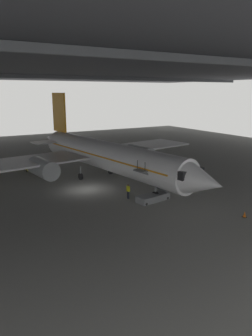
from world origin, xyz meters
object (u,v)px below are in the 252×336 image
Objects in this scene: boarding_stairs at (152,194)px; crew_worker_by_stairs at (128,190)px; traffic_cone_orange at (245,214)px; airplane_main at (104,155)px; baggage_tug at (29,167)px.

crew_worker_by_stairs is (-1.93, 1.93, 0.24)m from boarding_stairs.
crew_worker_by_stairs reaches higher than traffic_cone_orange.
crew_worker_by_stairs is at bearing 134.98° from boarding_stairs.
airplane_main is 10.51m from boarding_stairs.
boarding_stairs is at bearing -85.40° from airplane_main.
airplane_main is 16.59× the size of baggage_tug.
crew_worker_by_stairs is at bearing -97.77° from airplane_main.
baggage_tug is (-6.37, 18.67, -0.44)m from crew_worker_by_stairs.
traffic_cone_orange is at bearing -59.25° from boarding_stairs.
baggage_tug is (-7.49, 10.48, -2.92)m from airplane_main.
baggage_tug is (-13.19, 28.82, 0.23)m from traffic_cone_orange.
baggage_tug is at bearing 114.60° from traffic_cone_orange.
boarding_stairs is 2.75× the size of crew_worker_by_stairs.
boarding_stairs is 2.11× the size of baggage_tug.
airplane_main is 8.63m from crew_worker_by_stairs.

